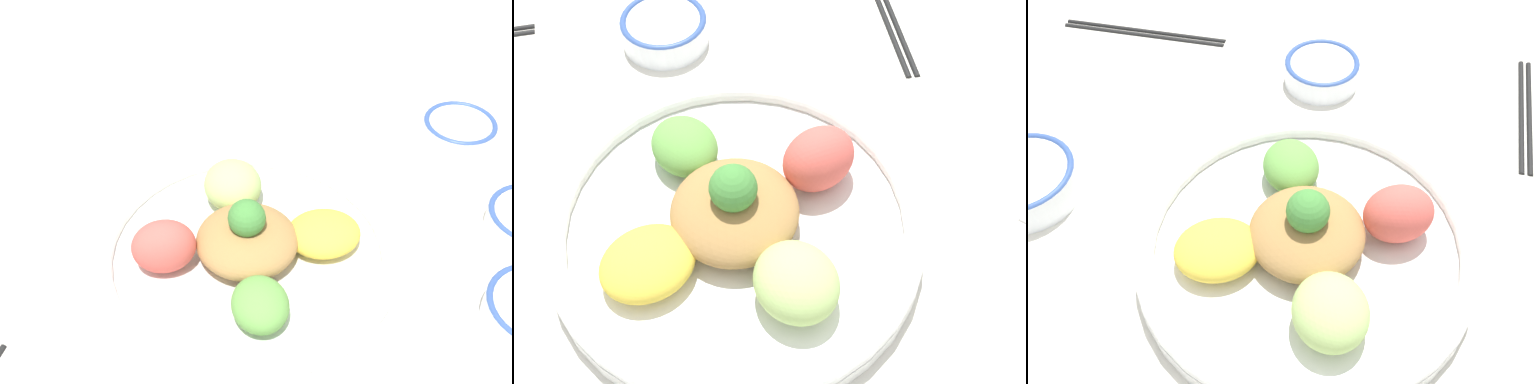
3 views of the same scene
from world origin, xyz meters
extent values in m
plane|color=silver|center=(0.00, 0.00, 0.00)|extent=(2.40, 2.40, 0.00)
cylinder|color=white|center=(0.04, 0.00, 0.01)|extent=(0.35, 0.35, 0.02)
torus|color=white|center=(0.04, 0.00, 0.03)|extent=(0.35, 0.35, 0.02)
ellipsoid|color=#6BAD4C|center=(0.13, -0.01, 0.04)|extent=(0.08, 0.07, 0.04)
ellipsoid|color=yellow|center=(0.05, 0.09, 0.04)|extent=(0.08, 0.09, 0.04)
ellipsoid|color=#B7DB7A|center=(-0.05, 0.01, 0.05)|extent=(0.09, 0.08, 0.05)
ellipsoid|color=#E55B51|center=(0.03, -0.09, 0.05)|extent=(0.06, 0.08, 0.06)
ellipsoid|color=#AD7F47|center=(0.04, 0.00, 0.04)|extent=(0.12, 0.12, 0.05)
sphere|color=#478E3D|center=(0.04, 0.00, 0.08)|extent=(0.04, 0.04, 0.04)
cylinder|color=white|center=(-0.10, 0.35, 0.02)|extent=(0.10, 0.10, 0.04)
torus|color=#38569E|center=(-0.10, 0.35, 0.04)|extent=(0.10, 0.10, 0.01)
cylinder|color=white|center=(-0.10, 0.35, 0.03)|extent=(0.08, 0.08, 0.00)
cube|color=white|center=(-0.12, -0.26, 0.00)|extent=(0.04, 0.09, 0.01)
camera|label=1|loc=(0.58, -0.15, 0.63)|focal=50.00mm
camera|label=2|loc=(-0.26, 0.21, 0.58)|focal=50.00mm
camera|label=3|loc=(-0.29, 0.12, 0.53)|focal=42.00mm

